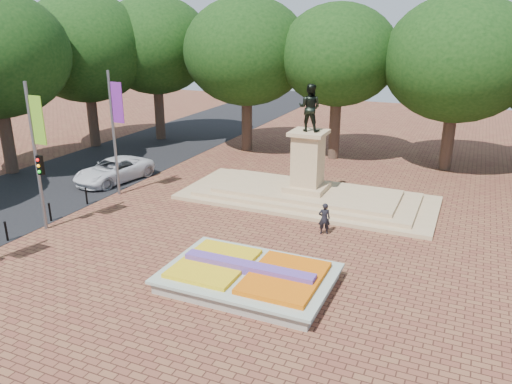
{
  "coord_description": "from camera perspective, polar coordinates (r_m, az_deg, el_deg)",
  "views": [
    {
      "loc": [
        8.02,
        -17.19,
        9.54
      ],
      "look_at": [
        -0.54,
        2.21,
        2.2
      ],
      "focal_mm": 35.0,
      "sensor_mm": 36.0,
      "label": 1
    }
  ],
  "objects": [
    {
      "name": "ground",
      "position": [
        21.24,
        -1.08,
        -7.61
      ],
      "size": [
        90.0,
        90.0,
        0.0
      ],
      "primitive_type": "plane",
      "color": "brown",
      "rests_on": "ground"
    },
    {
      "name": "van",
      "position": [
        32.12,
        -15.95,
        2.39
      ],
      "size": [
        3.28,
        5.49,
        1.43
      ],
      "primitive_type": "imported",
      "rotation": [
        0.0,
        0.0,
        -0.19
      ],
      "color": "silver",
      "rests_on": "ground"
    },
    {
      "name": "tree_row_back",
      "position": [
        35.77,
        15.04,
        13.87
      ],
      "size": [
        44.8,
        8.8,
        10.43
      ],
      "color": "#35251C",
      "rests_on": "ground"
    },
    {
      "name": "bollard_row",
      "position": [
        26.04,
        -24.51,
        -2.97
      ],
      "size": [
        0.12,
        13.12,
        0.98
      ],
      "color": "black",
      "rests_on": "ground"
    },
    {
      "name": "asphalt_street",
      "position": [
        33.37,
        -21.26,
        1.16
      ],
      "size": [
        9.0,
        90.0,
        0.02
      ],
      "primitive_type": "cube",
      "color": "black",
      "rests_on": "ground"
    },
    {
      "name": "monument",
      "position": [
        27.82,
        5.85,
        0.86
      ],
      "size": [
        14.0,
        6.0,
        6.4
      ],
      "color": "tan",
      "rests_on": "ground"
    },
    {
      "name": "flower_bed",
      "position": [
        19.07,
        -0.8,
        -9.62
      ],
      "size": [
        6.3,
        4.3,
        0.91
      ],
      "color": "gray",
      "rests_on": "ground"
    },
    {
      "name": "pedestrian",
      "position": [
        23.49,
        7.81,
        -3.03
      ],
      "size": [
        0.66,
        0.55,
        1.53
      ],
      "primitive_type": "imported",
      "rotation": [
        0.0,
        0.0,
        3.54
      ],
      "color": "black",
      "rests_on": "ground"
    },
    {
      "name": "banner_poles",
      "position": [
        24.74,
        -24.26,
        4.15
      ],
      "size": [
        0.88,
        11.17,
        7.0
      ],
      "color": "slate",
      "rests_on": "ground"
    }
  ]
}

